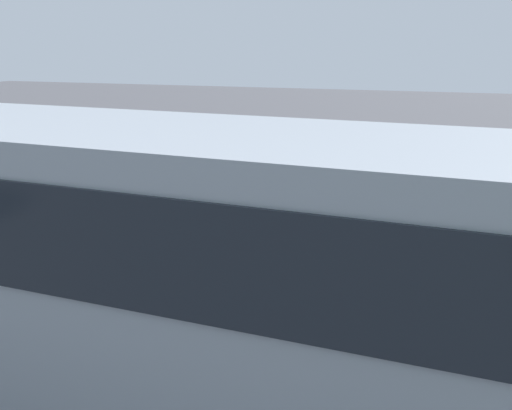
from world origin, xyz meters
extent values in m
plane|color=#424247|center=(0.00, 0.00, 0.00)|extent=(80.00, 80.00, 0.00)
cube|color=#8C939E|center=(-0.20, 5.26, 1.85)|extent=(9.68, 3.19, 2.80)
cube|color=black|center=(-0.30, 3.99, 2.41)|extent=(7.98, 0.62, 1.01)
cube|color=black|center=(-0.11, 6.52, 2.41)|extent=(7.98, 0.62, 1.01)
cube|color=#198C3F|center=(-0.30, 3.99, 1.29)|extent=(8.36, 0.64, 0.28)
torus|color=black|center=(3.04, 3.89, 0.50)|extent=(1.02, 0.39, 1.00)
cylinder|color=black|center=(-2.16, 2.39, 0.46)|extent=(0.15, 0.15, 0.76)
cube|color=black|center=(-2.15, 2.35, 0.05)|extent=(0.16, 0.28, 0.10)
cylinder|color=black|center=(-2.32, 2.35, 0.46)|extent=(0.15, 0.15, 0.76)
cube|color=black|center=(-2.31, 2.31, 0.05)|extent=(0.16, 0.28, 0.10)
cube|color=#D8F233|center=(-2.24, 2.37, 1.16)|extent=(0.44, 0.36, 0.63)
cube|color=silver|center=(-2.24, 2.37, 1.16)|extent=(0.45, 0.38, 0.06)
cylinder|color=#D8F233|center=(-2.01, 2.42, 1.18)|extent=(0.11, 0.11, 0.60)
sphere|color=tan|center=(-2.01, 2.42, 0.88)|extent=(0.11, 0.11, 0.09)
cylinder|color=#D8F233|center=(-2.47, 2.31, 1.18)|extent=(0.11, 0.11, 0.60)
sphere|color=tan|center=(-2.47, 2.31, 0.88)|extent=(0.11, 0.11, 0.09)
sphere|color=tan|center=(-2.24, 2.37, 1.61)|extent=(0.28, 0.28, 0.23)
cylinder|color=#473823|center=(-0.98, 2.28, 0.46)|extent=(0.13, 0.13, 0.76)
cube|color=black|center=(-0.99, 2.24, 0.05)|extent=(0.13, 0.27, 0.10)
cylinder|color=#473823|center=(-1.14, 2.30, 0.46)|extent=(0.13, 0.13, 0.76)
cube|color=black|center=(-1.15, 2.26, 0.05)|extent=(0.13, 0.27, 0.10)
cube|color=black|center=(-1.06, 2.29, 1.15)|extent=(0.41, 0.32, 0.63)
cylinder|color=black|center=(-0.82, 2.26, 1.17)|extent=(0.10, 0.10, 0.60)
sphere|color=tan|center=(-0.82, 2.26, 0.87)|extent=(0.10, 0.10, 0.09)
cylinder|color=black|center=(-1.30, 2.32, 1.17)|extent=(0.10, 0.10, 0.60)
sphere|color=tan|center=(-1.30, 2.32, 0.87)|extent=(0.10, 0.10, 0.09)
sphere|color=tan|center=(-1.06, 2.29, 1.60)|extent=(0.25, 0.25, 0.23)
cylinder|color=black|center=(0.15, 2.48, 0.49)|extent=(0.13, 0.13, 0.80)
cube|color=black|center=(0.14, 2.44, 0.05)|extent=(0.11, 0.27, 0.10)
cylinder|color=black|center=(-0.01, 2.49, 0.49)|extent=(0.13, 0.13, 0.80)
cube|color=black|center=(-0.01, 2.45, 0.05)|extent=(0.11, 0.27, 0.10)
cube|color=#3F594C|center=(0.07, 2.48, 1.22)|extent=(0.39, 0.30, 0.67)
cylinder|color=#3F594C|center=(0.31, 2.47, 1.24)|extent=(0.09, 0.09, 0.63)
sphere|color=tan|center=(0.31, 2.47, 0.92)|extent=(0.09, 0.09, 0.09)
cylinder|color=#3F594C|center=(-0.17, 2.50, 1.24)|extent=(0.09, 0.09, 0.63)
sphere|color=tan|center=(-0.17, 2.50, 0.92)|extent=(0.09, 0.09, 0.09)
sphere|color=tan|center=(0.07, 2.48, 1.69)|extent=(0.25, 0.25, 0.24)
cylinder|color=#473823|center=(1.13, 2.40, 0.49)|extent=(0.14, 0.14, 0.80)
cube|color=black|center=(1.14, 2.36, 0.05)|extent=(0.13, 0.27, 0.10)
cylinder|color=#473823|center=(0.97, 2.38, 0.49)|extent=(0.14, 0.14, 0.80)
cube|color=black|center=(0.98, 2.34, 0.05)|extent=(0.13, 0.27, 0.10)
cube|color=navy|center=(1.05, 2.39, 1.23)|extent=(0.41, 0.33, 0.67)
cylinder|color=navy|center=(1.29, 2.42, 1.24)|extent=(0.10, 0.10, 0.64)
sphere|color=tan|center=(1.29, 2.42, 0.92)|extent=(0.10, 0.10, 0.09)
cylinder|color=navy|center=(0.81, 2.36, 1.24)|extent=(0.10, 0.10, 0.64)
sphere|color=tan|center=(0.81, 2.36, 0.92)|extent=(0.10, 0.10, 0.09)
sphere|color=tan|center=(1.05, 2.39, 1.70)|extent=(0.27, 0.27, 0.24)
cylinder|color=black|center=(2.18, 2.34, 0.47)|extent=(0.15, 0.15, 0.77)
cube|color=black|center=(2.17, 2.30, 0.05)|extent=(0.16, 0.28, 0.10)
cylinder|color=black|center=(2.03, 2.38, 0.47)|extent=(0.15, 0.15, 0.77)
cube|color=black|center=(2.02, 2.34, 0.05)|extent=(0.16, 0.28, 0.10)
cube|color=#3F594C|center=(2.11, 2.36, 1.18)|extent=(0.44, 0.37, 0.65)
cylinder|color=#3F594C|center=(2.34, 2.30, 1.20)|extent=(0.11, 0.11, 0.61)
sphere|color=tan|center=(2.34, 2.30, 0.89)|extent=(0.11, 0.11, 0.09)
cylinder|color=#3F594C|center=(1.88, 2.42, 1.20)|extent=(0.11, 0.11, 0.61)
sphere|color=tan|center=(1.88, 2.42, 0.89)|extent=(0.11, 0.11, 0.09)
sphere|color=tan|center=(2.11, 2.36, 1.64)|extent=(0.29, 0.29, 0.23)
torus|color=black|center=(3.89, -2.63, 0.30)|extent=(0.61, 0.19, 0.60)
cylinder|color=silver|center=(3.89, -2.63, 0.30)|extent=(0.13, 0.11, 0.12)
torus|color=black|center=(4.97, -2.52, 1.25)|extent=(0.86, 0.22, 0.85)
cylinder|color=silver|center=(4.97, -2.52, 1.25)|extent=(0.13, 0.13, 0.12)
cylinder|color=silver|center=(3.70, -2.65, 0.60)|extent=(0.65, 0.12, 0.37)
cube|color=#0C19B2|center=(4.16, -2.60, 0.98)|extent=(0.89, 0.37, 0.82)
cube|color=black|center=(4.49, -2.57, 1.33)|extent=(0.54, 0.27, 0.49)
cylinder|color=silver|center=(4.59, -2.70, 1.06)|extent=(0.40, 0.12, 0.36)
cylinder|color=black|center=(3.54, -2.67, 0.86)|extent=(0.10, 0.58, 0.04)
cube|color=black|center=(4.03, -2.62, 1.24)|extent=(0.54, 0.39, 0.55)
sphere|color=white|center=(3.60, -2.66, 1.11)|extent=(0.29, 0.29, 0.26)
cylinder|color=black|center=(3.79, -2.46, 1.05)|extent=(0.46, 0.14, 0.14)
cylinder|color=black|center=(4.35, -2.40, 1.12)|extent=(0.35, 0.14, 0.37)
cylinder|color=black|center=(3.83, -2.82, 1.05)|extent=(0.46, 0.14, 0.14)
cylinder|color=black|center=(4.38, -2.76, 1.12)|extent=(0.35, 0.14, 0.37)
cube|color=orange|center=(1.42, -1.50, 0.01)|extent=(0.34, 0.34, 0.03)
cone|color=orange|center=(1.42, -1.50, 0.33)|extent=(0.26, 0.26, 0.60)
cylinder|color=white|center=(1.42, -1.50, 0.30)|extent=(0.19, 0.19, 0.07)
cube|color=white|center=(-2.62, -1.48, 0.00)|extent=(0.25, 4.62, 0.01)
cube|color=white|center=(-0.10, -1.48, 0.00)|extent=(0.24, 4.35, 0.01)
cube|color=white|center=(2.42, -1.48, 0.00)|extent=(0.22, 3.75, 0.01)
cube|color=white|center=(4.93, -1.48, 0.00)|extent=(0.22, 3.77, 0.01)
camera|label=1|loc=(-2.22, 10.66, 4.11)|focal=43.04mm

